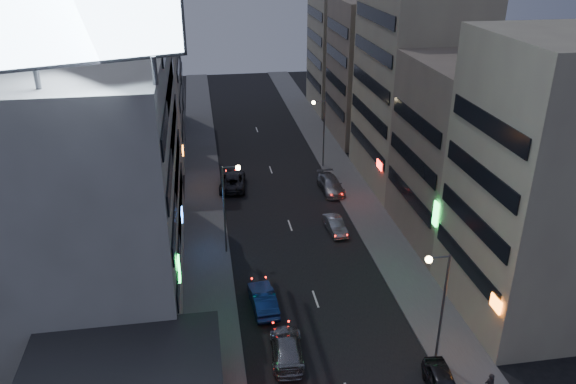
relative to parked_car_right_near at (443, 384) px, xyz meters
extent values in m
cube|color=#4C4C4F|center=(-13.60, 26.66, -0.67)|extent=(4.00, 120.00, 0.12)
cube|color=#4C4C4F|center=(2.40, 26.66, -0.67)|extent=(4.00, 120.00, 0.12)
cube|color=#B2B2AD|center=(-22.60, 16.66, 8.27)|extent=(14.00, 24.00, 18.00)
cube|color=#ADA787|center=(9.40, 7.16, 9.27)|extent=(10.00, 11.00, 20.00)
cube|color=gray|center=(9.90, 18.66, 7.27)|extent=(11.00, 12.00, 16.00)
cube|color=#ADA787|center=(9.40, 31.66, 10.27)|extent=(10.00, 14.00, 22.00)
cube|color=#B2B2AD|center=(-21.10, 41.66, 9.27)|extent=(11.00, 10.00, 20.00)
cube|color=gray|center=(-21.60, 54.66, 6.77)|extent=(12.00, 10.00, 15.00)
cube|color=gray|center=(9.90, 46.66, 8.27)|extent=(11.00, 12.00, 18.00)
cube|color=#ADA787|center=(10.40, 60.66, 11.27)|extent=(12.00, 12.00, 24.00)
cylinder|color=#595B60|center=(-21.60, 6.66, 18.02)|extent=(0.30, 0.30, 1.50)
cylinder|color=#595B60|center=(-15.60, 6.66, 18.02)|extent=(0.30, 0.30, 1.50)
cube|color=black|center=(-18.60, 6.66, 20.97)|extent=(9.52, 3.75, 5.00)
cube|color=#BFE1FF|center=(-18.52, 6.45, 20.97)|extent=(9.04, 3.34, 4.60)
cylinder|color=#595B60|center=(0.70, 2.66, 3.39)|extent=(0.16, 0.16, 8.00)
cylinder|color=#595B60|center=(0.00, 2.66, 7.29)|extent=(1.40, 0.10, 0.10)
sphere|color=#FFD88C|center=(-0.60, 2.66, 7.19)|extent=(0.44, 0.44, 0.44)
cylinder|color=#595B60|center=(-11.90, 18.66, 3.39)|extent=(0.16, 0.16, 8.00)
cylinder|color=#595B60|center=(-11.20, 18.66, 7.29)|extent=(1.40, 0.10, 0.10)
sphere|color=#FFD88C|center=(-10.60, 18.66, 7.19)|extent=(0.44, 0.44, 0.44)
cylinder|color=#595B60|center=(0.70, 36.66, 3.39)|extent=(0.16, 0.16, 8.00)
cylinder|color=#595B60|center=(0.00, 36.66, 7.29)|extent=(1.40, 0.10, 0.10)
sphere|color=#FFD88C|center=(-0.60, 36.66, 7.19)|extent=(0.44, 0.44, 0.44)
imported|color=#28272D|center=(0.00, 0.00, 0.00)|extent=(2.18, 4.44, 1.46)
imported|color=#A1A5A9|center=(-1.64, 20.83, -0.07)|extent=(1.72, 4.09, 1.31)
imported|color=#252429|center=(-10.37, 32.35, 0.09)|extent=(3.28, 6.13, 1.64)
imported|color=#929399|center=(0.00, 29.71, 0.04)|extent=(2.37, 5.40, 1.54)
imported|color=navy|center=(-9.69, 10.19, 0.06)|extent=(1.99, 4.88, 1.58)
imported|color=gray|center=(-8.79, 4.67, 0.01)|extent=(2.48, 5.23, 1.47)
camera|label=1|loc=(-13.32, -23.96, 24.73)|focal=35.00mm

